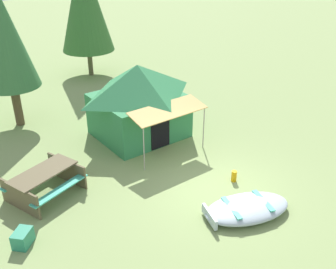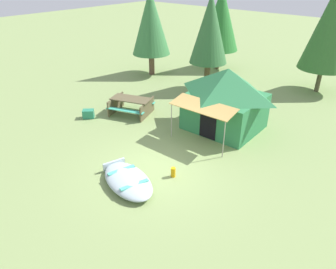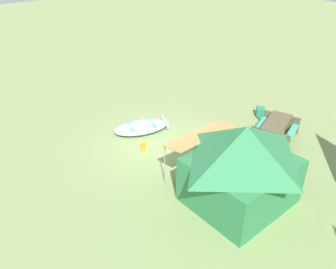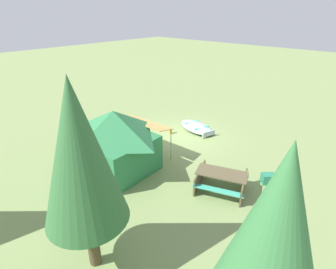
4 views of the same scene
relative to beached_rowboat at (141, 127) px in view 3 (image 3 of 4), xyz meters
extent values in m
plane|color=#7D9456|center=(0.10, 1.41, -0.19)|extent=(80.00, 80.00, 0.00)
ellipsoid|color=#A3B5BC|center=(0.01, 0.00, -0.01)|extent=(2.63, 1.88, 0.36)
ellipsoid|color=#393F41|center=(0.01, 0.00, 0.02)|extent=(2.40, 1.68, 0.13)
cube|color=#47B8A0|center=(0.47, -0.14, 0.13)|extent=(0.40, 0.96, 0.04)
cube|color=#47B8A0|center=(-0.44, 0.13, 0.13)|extent=(0.40, 0.96, 0.04)
cube|color=#A3B5BC|center=(-1.03, 0.30, 0.01)|extent=(0.30, 0.80, 0.27)
cube|color=#2D7A46|center=(0.12, 5.59, 0.59)|extent=(3.00, 2.69, 1.55)
pyramid|color=#2D7A46|center=(0.12, 5.59, 1.92)|extent=(3.23, 2.91, 1.12)
cube|color=black|center=(0.16, 4.27, 0.46)|extent=(0.76, 0.05, 1.24)
cube|color=tan|center=(0.17, 3.83, 1.41)|extent=(2.65, 0.98, 0.21)
cylinder|color=gray|center=(1.41, 3.48, 0.55)|extent=(0.04, 0.04, 1.47)
cylinder|color=gray|center=(-1.04, 3.41, 0.55)|extent=(0.04, 0.04, 1.47)
cube|color=brown|center=(-4.03, 3.94, 0.57)|extent=(2.05, 1.43, 0.04)
cube|color=#3FB192|center=(-3.81, 3.34, 0.24)|extent=(1.85, 0.90, 0.04)
cube|color=#3FB192|center=(-4.25, 4.53, 0.24)|extent=(1.85, 0.90, 0.04)
cube|color=brown|center=(-4.81, 3.65, 0.18)|extent=(0.59, 1.46, 0.74)
cube|color=brown|center=(-3.25, 4.23, 0.18)|extent=(0.59, 1.46, 0.74)
cube|color=#27805D|center=(-5.19, 2.27, 0.01)|extent=(0.61, 0.61, 0.40)
cylinder|color=orange|center=(0.82, 1.33, -0.01)|extent=(0.23, 0.23, 0.35)
camera|label=1|loc=(-6.51, -5.56, 6.50)|focal=41.92mm
camera|label=2|loc=(6.49, -5.44, 6.23)|focal=33.93mm
camera|label=3|loc=(6.87, 10.58, 6.97)|focal=35.60mm
camera|label=4|loc=(-8.21, 11.64, 6.16)|focal=28.99mm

